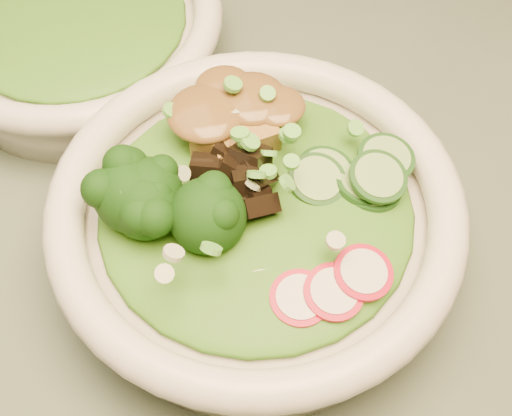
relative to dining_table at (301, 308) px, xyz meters
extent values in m
cube|color=#536251|center=(0.00, 0.00, 0.10)|extent=(1.20, 0.80, 0.03)
cylinder|color=silver|center=(-0.04, 0.00, 0.14)|extent=(0.25, 0.25, 0.05)
torus|color=silver|center=(-0.04, 0.00, 0.18)|extent=(0.28, 0.28, 0.03)
cylinder|color=silver|center=(-0.15, 0.22, 0.14)|extent=(0.22, 0.22, 0.05)
torus|color=silver|center=(-0.15, 0.22, 0.17)|extent=(0.25, 0.25, 0.02)
ellipsoid|color=#306B16|center=(-0.04, 0.00, 0.18)|extent=(0.21, 0.21, 0.02)
ellipsoid|color=#306B16|center=(-0.15, 0.22, 0.17)|extent=(0.17, 0.17, 0.02)
ellipsoid|color=brown|center=(-0.05, 0.06, 0.20)|extent=(0.07, 0.06, 0.02)
camera|label=1|loc=(-0.10, -0.26, 0.57)|focal=50.00mm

